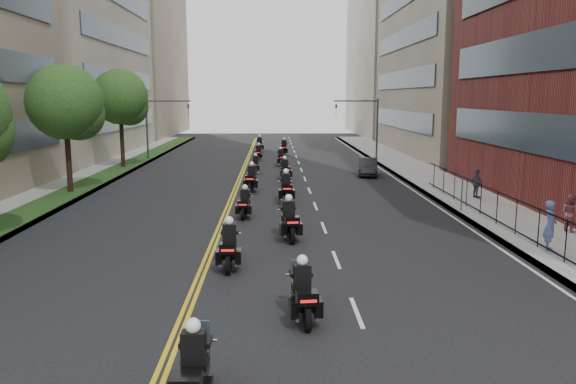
% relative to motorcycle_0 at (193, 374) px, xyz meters
% --- Properties ---
extents(sidewalk_right, '(4.00, 90.00, 0.15)m').
position_rel_motorcycle_0_xyz_m(sidewalk_right, '(12.57, 24.65, -0.61)').
color(sidewalk_right, gray).
rests_on(sidewalk_right, ground).
extents(sidewalk_left, '(4.00, 90.00, 0.15)m').
position_rel_motorcycle_0_xyz_m(sidewalk_left, '(-11.43, 24.65, -0.61)').
color(sidewalk_left, gray).
rests_on(sidewalk_left, ground).
extents(grass_strip, '(2.00, 90.00, 0.04)m').
position_rel_motorcycle_0_xyz_m(grass_strip, '(-10.63, 24.65, -0.51)').
color(grass_strip, '#1C3814').
rests_on(grass_strip, sidewalk_left).
extents(building_right_tan, '(15.11, 28.00, 30.00)m').
position_rel_motorcycle_0_xyz_m(building_right_tan, '(22.05, 47.65, 14.32)').
color(building_right_tan, '#756956').
rests_on(building_right_tan, ground).
extents(building_right_far, '(15.00, 28.00, 26.00)m').
position_rel_motorcycle_0_xyz_m(building_right_far, '(22.07, 77.65, 12.32)').
color(building_right_far, gray).
rests_on(building_right_far, ground).
extents(building_left_far, '(16.00, 28.00, 26.00)m').
position_rel_motorcycle_0_xyz_m(building_left_far, '(-21.43, 77.65, 12.32)').
color(building_left_far, '#756956').
rests_on(building_left_far, ground).
extents(iron_fence, '(0.05, 28.00, 1.50)m').
position_rel_motorcycle_0_xyz_m(iron_fence, '(11.57, 11.65, 0.22)').
color(iron_fence, black).
rests_on(iron_fence, sidewalk_right).
extents(street_trees, '(4.40, 38.40, 7.98)m').
position_rel_motorcycle_0_xyz_m(street_trees, '(-10.47, 18.25, 4.45)').
color(street_trees, '#311C16').
rests_on(street_trees, ground).
extents(traffic_signal_right, '(4.09, 0.20, 5.60)m').
position_rel_motorcycle_0_xyz_m(traffic_signal_right, '(10.11, 41.65, 3.01)').
color(traffic_signal_right, '#3F3F44').
rests_on(traffic_signal_right, ground).
extents(traffic_signal_left, '(4.09, 0.20, 5.60)m').
position_rel_motorcycle_0_xyz_m(traffic_signal_left, '(-8.96, 41.65, 3.01)').
color(traffic_signal_left, '#3F3F44').
rests_on(traffic_signal_left, ground).
extents(motorcycle_0, '(0.55, 2.35, 1.73)m').
position_rel_motorcycle_0_xyz_m(motorcycle_0, '(0.00, 0.00, 0.00)').
color(motorcycle_0, black).
rests_on(motorcycle_0, ground).
extents(motorcycle_1, '(0.64, 2.34, 1.73)m').
position_rel_motorcycle_0_xyz_m(motorcycle_1, '(2.28, 4.19, -0.00)').
color(motorcycle_1, black).
rests_on(motorcycle_1, ground).
extents(motorcycle_2, '(0.56, 2.40, 1.77)m').
position_rel_motorcycle_0_xyz_m(motorcycle_2, '(0.01, 8.80, 0.02)').
color(motorcycle_2, black).
rests_on(motorcycle_2, ground).
extents(motorcycle_3, '(0.72, 2.51, 1.86)m').
position_rel_motorcycle_0_xyz_m(motorcycle_3, '(2.17, 12.66, 0.05)').
color(motorcycle_3, black).
rests_on(motorcycle_3, ground).
extents(motorcycle_4, '(0.55, 2.17, 1.60)m').
position_rel_motorcycle_0_xyz_m(motorcycle_4, '(0.13, 16.90, -0.05)').
color(motorcycle_4, black).
rests_on(motorcycle_4, ground).
extents(motorcycle_5, '(0.60, 2.55, 1.88)m').
position_rel_motorcycle_0_xyz_m(motorcycle_5, '(2.22, 20.74, 0.06)').
color(motorcycle_5, black).
rests_on(motorcycle_5, ground).
extents(motorcycle_6, '(0.64, 2.49, 1.84)m').
position_rel_motorcycle_0_xyz_m(motorcycle_6, '(0.18, 24.52, 0.04)').
color(motorcycle_6, black).
rests_on(motorcycle_6, ground).
extents(motorcycle_7, '(0.70, 2.29, 1.70)m').
position_rel_motorcycle_0_xyz_m(motorcycle_7, '(2.34, 29.21, -0.01)').
color(motorcycle_7, black).
rests_on(motorcycle_7, ground).
extents(motorcycle_8, '(0.55, 2.06, 1.52)m').
position_rel_motorcycle_0_xyz_m(motorcycle_8, '(0.17, 32.84, -0.08)').
color(motorcycle_8, black).
rests_on(motorcycle_8, ground).
extents(motorcycle_9, '(0.63, 2.20, 1.62)m').
position_rel_motorcycle_0_xyz_m(motorcycle_9, '(2.18, 37.34, -0.04)').
color(motorcycle_9, black).
rests_on(motorcycle_9, ground).
extents(motorcycle_10, '(0.56, 2.19, 1.62)m').
position_rel_motorcycle_0_xyz_m(motorcycle_10, '(0.19, 41.52, -0.05)').
color(motorcycle_10, black).
rests_on(motorcycle_10, ground).
extents(motorcycle_11, '(0.64, 2.43, 1.79)m').
position_rel_motorcycle_0_xyz_m(motorcycle_11, '(2.60, 45.65, 0.02)').
color(motorcycle_11, black).
rests_on(motorcycle_11, ground).
extents(motorcycle_12, '(0.58, 2.44, 1.80)m').
position_rel_motorcycle_0_xyz_m(motorcycle_12, '(0.09, 49.52, 0.03)').
color(motorcycle_12, black).
rests_on(motorcycle_12, ground).
extents(parked_sedan, '(1.98, 4.06, 1.28)m').
position_rel_motorcycle_0_xyz_m(parked_sedan, '(8.57, 31.40, -0.04)').
color(parked_sedan, black).
rests_on(parked_sedan, ground).
extents(pedestrian_a, '(0.67, 0.80, 1.87)m').
position_rel_motorcycle_0_xyz_m(pedestrian_a, '(11.77, 10.20, 0.40)').
color(pedestrian_a, '#4E5C90').
rests_on(pedestrian_a, sidewalk_right).
extents(pedestrian_b, '(0.83, 0.93, 1.59)m').
position_rel_motorcycle_0_xyz_m(pedestrian_b, '(14.07, 13.08, 0.26)').
color(pedestrian_b, '#83474E').
rests_on(pedestrian_b, sidewalk_right).
extents(pedestrian_c, '(0.62, 1.03, 1.64)m').
position_rel_motorcycle_0_xyz_m(pedestrian_c, '(12.97, 21.06, 0.29)').
color(pedestrian_c, '#404148').
rests_on(pedestrian_c, sidewalk_right).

